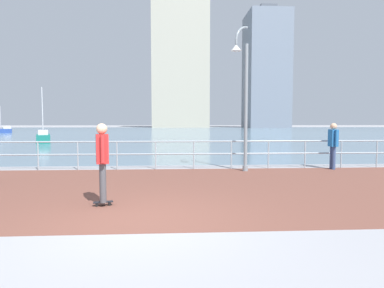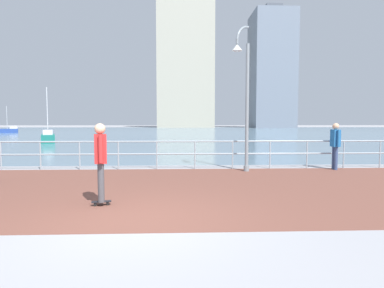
% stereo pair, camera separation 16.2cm
% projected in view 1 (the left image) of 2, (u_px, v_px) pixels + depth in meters
% --- Properties ---
extents(ground, '(220.00, 220.00, 0.00)m').
position_uv_depth(ground, '(169.00, 134.00, 45.51)').
color(ground, '#9E9EA3').
extents(brick_paving, '(28.00, 6.89, 0.01)m').
position_uv_depth(brick_paving, '(149.00, 188.00, 8.48)').
color(brick_paving, brown).
rests_on(brick_paving, ground).
extents(harbor_water, '(180.00, 88.00, 0.00)m').
position_uv_depth(harbor_water, '(169.00, 132.00, 56.73)').
color(harbor_water, slate).
rests_on(harbor_water, ground).
extents(waterfront_railing, '(25.25, 0.06, 1.05)m').
position_uv_depth(waterfront_railing, '(156.00, 150.00, 11.87)').
color(waterfront_railing, '#9EADB7').
rests_on(waterfront_railing, ground).
extents(lamppost, '(0.71, 0.61, 5.02)m').
position_uv_depth(lamppost, '(243.00, 92.00, 11.20)').
color(lamppost, gray).
rests_on(lamppost, ground).
extents(skateboarder, '(0.41, 0.55, 1.71)m').
position_uv_depth(skateboarder, '(102.00, 157.00, 6.67)').
color(skateboarder, black).
rests_on(skateboarder, ground).
extents(bystander, '(0.24, 0.55, 1.69)m').
position_uv_depth(bystander, '(333.00, 142.00, 11.87)').
color(bystander, '#384C7A').
rests_on(bystander, ground).
extents(sailboat_yellow, '(3.07, 2.02, 4.15)m').
position_uv_depth(sailboat_yellow, '(2.00, 130.00, 50.09)').
color(sailboat_yellow, '#284799').
rests_on(sailboat_yellow, ground).
extents(sailboat_red, '(2.12, 3.40, 4.58)m').
position_uv_depth(sailboat_red, '(43.00, 138.00, 26.66)').
color(sailboat_red, '#197266').
rests_on(sailboat_red, ground).
extents(tower_steel, '(11.73, 12.62, 35.21)m').
position_uv_depth(tower_steel, '(266.00, 71.00, 95.69)').
color(tower_steel, slate).
rests_on(tower_steel, ground).
extents(tower_brick, '(16.59, 14.39, 38.60)m').
position_uv_depth(tower_brick, '(180.00, 67.00, 98.67)').
color(tower_brick, '#B2AD99').
rests_on(tower_brick, ground).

